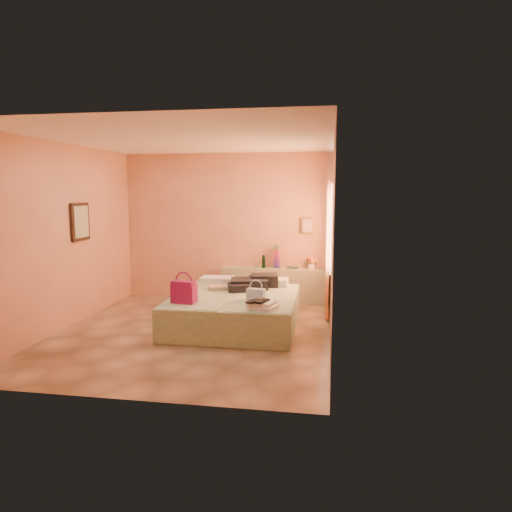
{
  "coord_description": "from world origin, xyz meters",
  "views": [
    {
      "loc": [
        1.96,
        -6.32,
        2.07
      ],
      "look_at": [
        0.8,
        0.85,
        1.05
      ],
      "focal_mm": 32.0,
      "sensor_mm": 36.0,
      "label": 1
    }
  ],
  "objects_px": {
    "bed_right": "(265,312)",
    "magenta_handbag": "(184,292)",
    "bed_left": "(205,309)",
    "towel_stack": "(263,305)",
    "water_bottle": "(264,262)",
    "green_book": "(292,268)",
    "headboard_ledge": "(276,285)",
    "flower_vase": "(312,262)",
    "blue_handbag": "(256,294)"
  },
  "relations": [
    {
      "from": "headboard_ledge",
      "to": "green_book",
      "type": "height_order",
      "value": "green_book"
    },
    {
      "from": "green_book",
      "to": "flower_vase",
      "type": "distance_m",
      "value": 0.37
    },
    {
      "from": "headboard_ledge",
      "to": "blue_handbag",
      "type": "height_order",
      "value": "blue_handbag"
    },
    {
      "from": "flower_vase",
      "to": "towel_stack",
      "type": "distance_m",
      "value": 2.53
    },
    {
      "from": "water_bottle",
      "to": "flower_vase",
      "type": "relative_size",
      "value": 0.88
    },
    {
      "from": "flower_vase",
      "to": "magenta_handbag",
      "type": "relative_size",
      "value": 0.78
    },
    {
      "from": "bed_left",
      "to": "headboard_ledge",
      "type": "bearing_deg",
      "value": 61.16
    },
    {
      "from": "bed_right",
      "to": "towel_stack",
      "type": "bearing_deg",
      "value": -84.5
    },
    {
      "from": "bed_left",
      "to": "green_book",
      "type": "bearing_deg",
      "value": 53.66
    },
    {
      "from": "headboard_ledge",
      "to": "green_book",
      "type": "xyz_separation_m",
      "value": [
        0.31,
        0.0,
        0.34
      ]
    },
    {
      "from": "green_book",
      "to": "magenta_handbag",
      "type": "relative_size",
      "value": 0.55
    },
    {
      "from": "magenta_handbag",
      "to": "towel_stack",
      "type": "height_order",
      "value": "magenta_handbag"
    },
    {
      "from": "headboard_ledge",
      "to": "flower_vase",
      "type": "height_order",
      "value": "flower_vase"
    },
    {
      "from": "water_bottle",
      "to": "magenta_handbag",
      "type": "distance_m",
      "value": 2.42
    },
    {
      "from": "green_book",
      "to": "blue_handbag",
      "type": "distance_m",
      "value": 2.03
    },
    {
      "from": "bed_left",
      "to": "magenta_handbag",
      "type": "distance_m",
      "value": 0.74
    },
    {
      "from": "bed_left",
      "to": "blue_handbag",
      "type": "xyz_separation_m",
      "value": [
        0.85,
        -0.29,
        0.34
      ]
    },
    {
      "from": "green_book",
      "to": "water_bottle",
      "type": "bearing_deg",
      "value": -157.93
    },
    {
      "from": "magenta_handbag",
      "to": "towel_stack",
      "type": "relative_size",
      "value": 0.98
    },
    {
      "from": "water_bottle",
      "to": "blue_handbag",
      "type": "relative_size",
      "value": 0.89
    },
    {
      "from": "bed_left",
      "to": "water_bottle",
      "type": "relative_size",
      "value": 8.43
    },
    {
      "from": "bed_left",
      "to": "bed_right",
      "type": "height_order",
      "value": "same"
    },
    {
      "from": "bed_left",
      "to": "green_book",
      "type": "distance_m",
      "value": 2.14
    },
    {
      "from": "blue_handbag",
      "to": "towel_stack",
      "type": "height_order",
      "value": "blue_handbag"
    },
    {
      "from": "magenta_handbag",
      "to": "green_book",
      "type": "bearing_deg",
      "value": 67.04
    },
    {
      "from": "flower_vase",
      "to": "towel_stack",
      "type": "xyz_separation_m",
      "value": [
        -0.55,
        -2.46,
        -0.23
      ]
    },
    {
      "from": "blue_handbag",
      "to": "magenta_handbag",
      "type": "bearing_deg",
      "value": -153.05
    },
    {
      "from": "flower_vase",
      "to": "blue_handbag",
      "type": "height_order",
      "value": "flower_vase"
    },
    {
      "from": "bed_right",
      "to": "green_book",
      "type": "bearing_deg",
      "value": 80.02
    },
    {
      "from": "bed_right",
      "to": "magenta_handbag",
      "type": "distance_m",
      "value": 1.3
    },
    {
      "from": "bed_left",
      "to": "towel_stack",
      "type": "bearing_deg",
      "value": -37.19
    },
    {
      "from": "headboard_ledge",
      "to": "blue_handbag",
      "type": "distance_m",
      "value": 2.01
    },
    {
      "from": "bed_right",
      "to": "flower_vase",
      "type": "relative_size",
      "value": 7.45
    },
    {
      "from": "magenta_handbag",
      "to": "towel_stack",
      "type": "bearing_deg",
      "value": -0.26
    },
    {
      "from": "water_bottle",
      "to": "flower_vase",
      "type": "distance_m",
      "value": 0.9
    },
    {
      "from": "blue_handbag",
      "to": "towel_stack",
      "type": "distance_m",
      "value": 0.5
    },
    {
      "from": "flower_vase",
      "to": "bed_right",
      "type": "bearing_deg",
      "value": -110.53
    },
    {
      "from": "bed_left",
      "to": "towel_stack",
      "type": "relative_size",
      "value": 5.71
    },
    {
      "from": "bed_right",
      "to": "water_bottle",
      "type": "distance_m",
      "value": 1.77
    },
    {
      "from": "bed_left",
      "to": "green_book",
      "type": "relative_size",
      "value": 10.55
    },
    {
      "from": "water_bottle",
      "to": "towel_stack",
      "type": "relative_size",
      "value": 0.68
    },
    {
      "from": "green_book",
      "to": "bed_right",
      "type": "bearing_deg",
      "value": -80.6
    },
    {
      "from": "headboard_ledge",
      "to": "flower_vase",
      "type": "xyz_separation_m",
      "value": [
        0.67,
        -0.0,
        0.46
      ]
    },
    {
      "from": "headboard_ledge",
      "to": "magenta_handbag",
      "type": "bearing_deg",
      "value": -114.49
    },
    {
      "from": "headboard_ledge",
      "to": "bed_left",
      "type": "relative_size",
      "value": 1.02
    },
    {
      "from": "bed_left",
      "to": "magenta_handbag",
      "type": "height_order",
      "value": "magenta_handbag"
    },
    {
      "from": "headboard_ledge",
      "to": "bed_right",
      "type": "distance_m",
      "value": 1.7
    },
    {
      "from": "water_bottle",
      "to": "blue_handbag",
      "type": "height_order",
      "value": "water_bottle"
    },
    {
      "from": "bed_left",
      "to": "magenta_handbag",
      "type": "xyz_separation_m",
      "value": [
        -0.14,
        -0.6,
        0.41
      ]
    },
    {
      "from": "water_bottle",
      "to": "green_book",
      "type": "relative_size",
      "value": 1.25
    }
  ]
}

